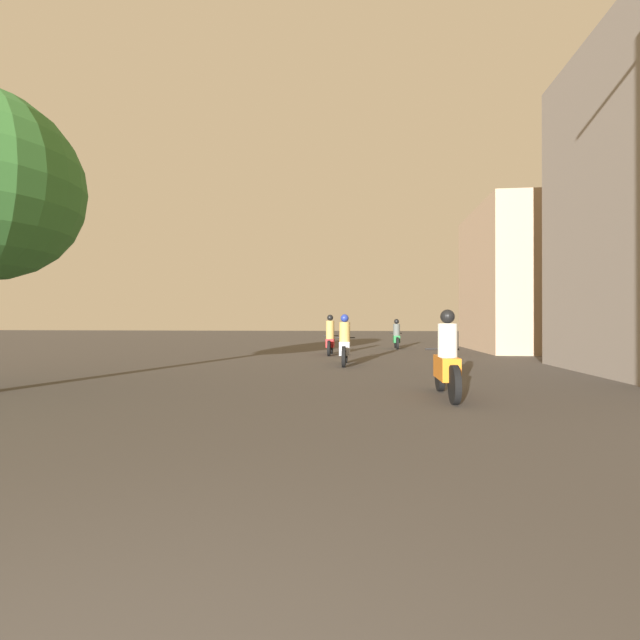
{
  "coord_description": "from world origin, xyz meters",
  "views": [
    {
      "loc": [
        0.81,
        -0.27,
        1.3
      ],
      "look_at": [
        -1.04,
        17.63,
        1.37
      ],
      "focal_mm": 24.0,
      "sensor_mm": 36.0,
      "label": 1
    }
  ],
  "objects_px": {
    "motorcycle_silver": "(345,344)",
    "building_right_far": "(527,280)",
    "motorcycle_orange": "(447,362)",
    "motorcycle_green": "(396,336)",
    "motorcycle_red": "(330,339)"
  },
  "relations": [
    {
      "from": "motorcycle_green",
      "to": "building_right_far",
      "type": "distance_m",
      "value": 6.34
    },
    {
      "from": "motorcycle_orange",
      "to": "motorcycle_silver",
      "type": "relative_size",
      "value": 1.0
    },
    {
      "from": "motorcycle_orange",
      "to": "motorcycle_silver",
      "type": "height_order",
      "value": "motorcycle_silver"
    },
    {
      "from": "motorcycle_silver",
      "to": "building_right_far",
      "type": "relative_size",
      "value": 0.3
    },
    {
      "from": "motorcycle_silver",
      "to": "motorcycle_green",
      "type": "height_order",
      "value": "motorcycle_silver"
    },
    {
      "from": "motorcycle_red",
      "to": "motorcycle_orange",
      "type": "bearing_deg",
      "value": -77.33
    },
    {
      "from": "motorcycle_orange",
      "to": "motorcycle_red",
      "type": "xyz_separation_m",
      "value": [
        -2.73,
        9.16,
        0.03
      ]
    },
    {
      "from": "motorcycle_silver",
      "to": "motorcycle_green",
      "type": "bearing_deg",
      "value": 81.02
    },
    {
      "from": "motorcycle_green",
      "to": "motorcycle_silver",
      "type": "bearing_deg",
      "value": -101.49
    },
    {
      "from": "motorcycle_green",
      "to": "building_right_far",
      "type": "xyz_separation_m",
      "value": [
        5.72,
        -0.85,
        2.6
      ]
    },
    {
      "from": "motorcycle_orange",
      "to": "motorcycle_green",
      "type": "relative_size",
      "value": 1.05
    },
    {
      "from": "motorcycle_red",
      "to": "motorcycle_green",
      "type": "height_order",
      "value": "motorcycle_red"
    },
    {
      "from": "motorcycle_red",
      "to": "building_right_far",
      "type": "relative_size",
      "value": 0.29
    },
    {
      "from": "motorcycle_orange",
      "to": "motorcycle_green",
      "type": "distance_m",
      "value": 13.38
    },
    {
      "from": "motorcycle_orange",
      "to": "motorcycle_green",
      "type": "bearing_deg",
      "value": 87.78
    }
  ]
}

